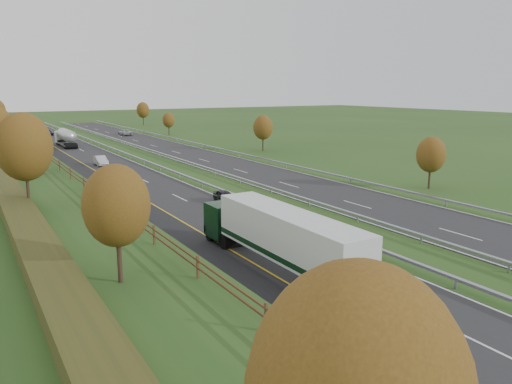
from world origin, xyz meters
TOP-DOWN VIEW (x-y plane):
  - ground at (8.00, 55.00)m, footprint 400.00×400.00m
  - near_carriageway at (0.00, 60.00)m, footprint 10.50×200.00m
  - far_carriageway at (16.50, 60.00)m, footprint 10.50×200.00m
  - hard_shoulder at (-3.75, 60.00)m, footprint 3.00×200.00m
  - lane_markings at (6.40, 59.88)m, footprint 26.75×200.00m
  - embankment_left at (-13.00, 60.00)m, footprint 12.00×200.00m
  - fence_left at (-8.50, 59.59)m, footprint 0.12×189.06m
  - median_barrier_near at (5.70, 60.00)m, footprint 0.32×200.00m
  - median_barrier_far at (10.80, 60.00)m, footprint 0.32×200.00m
  - outer_barrier_far at (22.30, 60.00)m, footprint 0.32×200.00m
  - trees_left at (-12.64, 56.63)m, footprint 6.64×164.30m
  - trees_far at (29.80, 89.21)m, footprint 8.45×118.60m
  - box_lorry at (-1.60, 11.65)m, footprint 2.58×16.28m
  - road_tanker at (-0.03, 90.85)m, footprint 2.40×11.22m
  - car_dark_near at (4.25, 30.37)m, footprint 1.90×3.87m
  - car_silver_mid at (-0.31, 62.08)m, footprint 1.62×4.34m
  - car_small_far at (0.60, 118.03)m, footprint 2.39×4.67m
  - car_oncoming at (16.92, 108.36)m, footprint 2.53×5.11m

SIDE VIEW (x-z plane):
  - ground at x=8.00m, z-range 0.00..0.00m
  - near_carriageway at x=0.00m, z-range 0.00..0.04m
  - far_carriageway at x=16.50m, z-range 0.00..0.04m
  - hard_shoulder at x=-3.75m, z-range 0.00..0.04m
  - lane_markings at x=6.40m, z-range 0.04..0.05m
  - median_barrier_near at x=5.70m, z-range 0.26..0.97m
  - median_barrier_far at x=10.80m, z-range 0.26..0.97m
  - outer_barrier_far at x=22.30m, z-range 0.26..0.97m
  - car_dark_near at x=4.25m, z-range 0.04..1.31m
  - car_small_far at x=0.60m, z-range 0.04..1.34m
  - car_oncoming at x=16.92m, z-range 0.04..1.43m
  - car_silver_mid at x=-0.31m, z-range 0.04..1.46m
  - embankment_left at x=-13.00m, z-range 0.00..2.00m
  - road_tanker at x=-0.03m, z-range 0.13..3.59m
  - box_lorry at x=-1.60m, z-range 0.30..4.36m
  - fence_left at x=-8.50m, z-range 2.13..3.33m
  - trees_far at x=29.80m, z-range 0.69..7.81m
  - trees_left at x=-12.64m, z-range 2.53..10.20m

